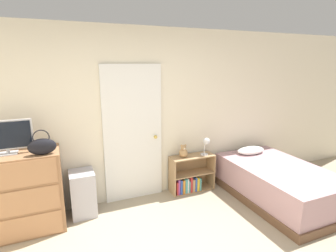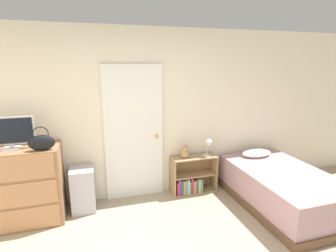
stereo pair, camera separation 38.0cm
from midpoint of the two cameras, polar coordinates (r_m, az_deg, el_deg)
name	(u,v)px [view 1 (the left image)]	position (r m, az deg, el deg)	size (l,w,h in m)	color
wall_back	(132,116)	(3.91, -10.70, 2.02)	(10.00, 0.06, 2.55)	beige
door_closed	(133,134)	(3.92, -10.34, -1.83)	(0.88, 0.09, 2.03)	white
dresser	(17,193)	(3.84, -32.57, -12.32)	(1.03, 0.54, 1.01)	#996B47
tv	(6,137)	(3.62, -34.44, -1.97)	(0.56, 0.16, 0.40)	#B7B7BC
handbag	(42,146)	(3.42, -28.67, -3.93)	(0.31, 0.13, 0.30)	black
storage_bin	(83,193)	(3.92, -20.78, -13.58)	(0.32, 0.37, 0.62)	#ADADB7
bookshelf	(189,178)	(4.34, 2.16, -11.20)	(0.73, 0.27, 0.59)	tan
teddy_bear	(183,152)	(4.12, 0.73, -5.67)	(0.14, 0.14, 0.21)	tan
desk_lamp	(206,143)	(4.21, 5.74, -3.71)	(0.14, 0.14, 0.29)	silver
bed	(278,183)	(4.33, 20.45, -11.53)	(1.14, 1.83, 0.64)	brown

